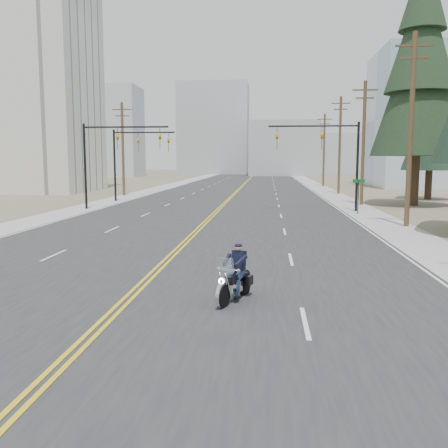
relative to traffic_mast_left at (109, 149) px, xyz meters
The scene contains 23 objects.
ground_plane 33.60m from the traffic_mast_left, 74.33° to the right, with size 400.00×400.00×0.00m, color #776D56.
road 39.36m from the traffic_mast_left, 76.71° to the left, with size 20.00×200.00×0.01m, color #303033.
sidewalk_left 38.40m from the traffic_mast_left, 93.80° to the left, with size 3.00×200.00×0.01m, color #A5A5A0.
sidewalk_right 43.45m from the traffic_mast_left, 61.68° to the left, with size 3.00×200.00×0.01m, color #A5A5A0.
traffic_mast_left is the anchor object (origin of this frame).
traffic_mast_right 17.95m from the traffic_mast_left, ahead, with size 7.10×0.26×7.00m.
traffic_mast_far 8.01m from the traffic_mast_left, 92.40° to the left, with size 6.10×0.26×7.00m.
street_sign 20.12m from the traffic_mast_left, ahead, with size 0.90×0.06×2.62m.
utility_pole_b 23.31m from the traffic_mast_left, 22.74° to the right, with size 2.20×0.30×11.50m.
utility_pole_c 22.31m from the traffic_mast_left, 15.61° to the left, with size 2.20×0.30×11.00m.
utility_pole_d 30.06m from the traffic_mast_left, 44.36° to the left, with size 2.20×0.30×11.50m.
utility_pole_e 43.66m from the traffic_mast_left, 60.53° to the left, with size 2.20×0.30×11.00m.
utility_pole_left 16.39m from the traffic_mast_left, 102.42° to the left, with size 2.20×0.30×10.50m.
apartment_block 31.50m from the traffic_mast_left, 129.59° to the left, with size 18.00×14.00×30.00m, color silver.
haze_bldg_a 87.20m from the traffic_mast_left, 107.41° to the left, with size 14.00×12.00×22.00m, color #B7BCC6.
haze_bldg_b 94.56m from the traffic_mast_left, 79.66° to the left, with size 18.00×14.00×14.00m, color #ADB2B7.
haze_bldg_c 92.19m from the traffic_mast_left, 57.88° to the left, with size 16.00×12.00×18.00m, color #B7BCC6.
haze_bldg_d 108.34m from the traffic_mast_left, 91.60° to the left, with size 20.00×15.00×26.00m, color #ADB2B7.
haze_bldg_e 122.80m from the traffic_mast_left, 73.94° to the left, with size 14.00×14.00×12.00m, color #B7BCC6.
haze_bldg_f 106.28m from the traffic_mast_left, 112.71° to the left, with size 12.00×12.00×16.00m, color #ADB2B7.
motorcyclist 29.11m from the traffic_mast_left, 65.21° to the right, with size 0.91×2.11×1.65m, color black, non-canonical shape.
conifer_tall 27.72m from the traffic_mast_left, 12.16° to the left, with size 7.96×7.96×22.12m.
conifer_far 32.50m from the traffic_mast_left, 23.93° to the left, with size 5.65×5.65×15.14m.
Camera 1 is at (4.04, -8.12, 4.04)m, focal length 40.00 mm.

